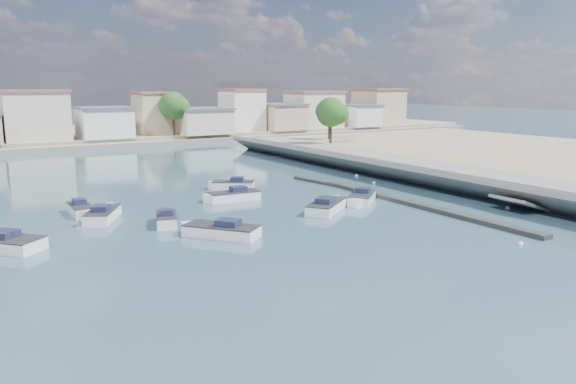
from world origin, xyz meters
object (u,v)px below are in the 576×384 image
object	(u,v)px
motorboat_g	(81,211)
motorboat_h	(328,206)
motorboat_b	(166,219)
motorboat_a	(218,231)
motorboat_f	(231,185)
motorboat_d	(361,199)
motorboat_c	(231,197)
motorboat_e	(104,214)

from	to	relation	value
motorboat_g	motorboat_h	world-z (taller)	same
motorboat_b	motorboat_g	xyz separation A→B (m)	(-4.98, 6.45, 0.00)
motorboat_a	motorboat_f	distance (m)	18.28
motorboat_f	motorboat_h	bearing A→B (deg)	-78.40
motorboat_d	motorboat_g	bearing A→B (deg)	160.75
motorboat_c	motorboat_f	distance (m)	5.88
motorboat_a	motorboat_b	distance (m)	5.63
motorboat_a	motorboat_b	size ratio (longest dim) A/B	1.32
motorboat_b	motorboat_g	size ratio (longest dim) A/B	0.91
motorboat_e	motorboat_f	xyz separation A→B (m)	(14.33, 6.64, -0.00)
motorboat_b	motorboat_g	bearing A→B (deg)	127.70
motorboat_e	motorboat_g	bearing A→B (deg)	118.43
motorboat_d	motorboat_g	size ratio (longest dim) A/B	1.04
motorboat_b	motorboat_d	world-z (taller)	same
motorboat_g	motorboat_h	distance (m)	20.39
motorboat_d	motorboat_f	distance (m)	14.23
motorboat_c	motorboat_d	size ratio (longest dim) A/B	1.14
motorboat_d	motorboat_f	world-z (taller)	same
motorboat_d	motorboat_h	bearing A→B (deg)	-166.85
motorboat_e	motorboat_g	world-z (taller)	same
motorboat_b	motorboat_e	distance (m)	5.59
motorboat_a	motorboat_g	xyz separation A→B (m)	(-6.91, 11.74, 0.00)
motorboat_f	motorboat_g	bearing A→B (deg)	-164.38
motorboat_g	motorboat_d	bearing A→B (deg)	-19.25
motorboat_f	motorboat_h	distance (m)	13.61
motorboat_a	motorboat_c	distance (m)	12.41
motorboat_d	motorboat_g	world-z (taller)	same
motorboat_b	motorboat_f	distance (m)	15.12
motorboat_a	motorboat_h	distance (m)	11.73
motorboat_b	motorboat_c	bearing A→B (deg)	34.20
motorboat_e	motorboat_h	bearing A→B (deg)	-21.39
motorboat_e	motorboat_h	xyz separation A→B (m)	(17.07, -6.69, 0.00)
motorboat_c	motorboat_g	distance (m)	13.09
motorboat_d	motorboat_b	bearing A→B (deg)	175.19
motorboat_g	motorboat_h	size ratio (longest dim) A/B	0.83
motorboat_c	motorboat_d	bearing A→B (deg)	-35.76
motorboat_h	motorboat_f	bearing A→B (deg)	101.60
motorboat_c	motorboat_g	size ratio (longest dim) A/B	1.19
motorboat_f	motorboat_c	bearing A→B (deg)	-115.35
motorboat_b	motorboat_a	bearing A→B (deg)	-70.05
motorboat_f	motorboat_h	world-z (taller)	same
motorboat_f	motorboat_g	distance (m)	16.17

